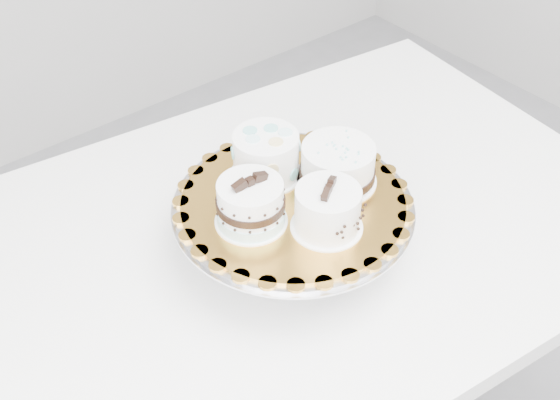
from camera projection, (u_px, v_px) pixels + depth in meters
table at (287, 258)px, 1.25m from camera, size 1.30×0.95×0.75m
cake_stand at (293, 218)px, 1.11m from camera, size 0.38×0.38×0.10m
cake_board at (293, 201)px, 1.09m from camera, size 0.38×0.38×0.01m
cake_swirl at (327, 210)px, 1.02m from camera, size 0.13×0.13×0.09m
cake_banded at (251, 205)px, 1.03m from camera, size 0.11×0.11×0.09m
cake_dots at (266, 155)px, 1.11m from camera, size 0.13×0.13×0.08m
cake_ribbon at (338, 165)px, 1.10m from camera, size 0.13×0.13×0.07m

